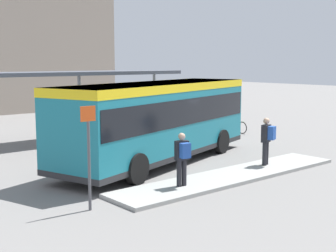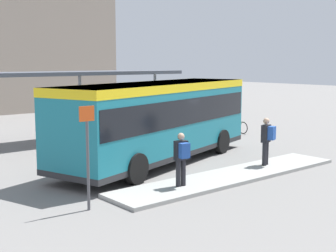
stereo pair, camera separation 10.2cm
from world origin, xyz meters
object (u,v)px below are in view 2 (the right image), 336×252
at_px(city_bus, 158,116).
at_px(pedestrian_companion, 182,156).
at_px(pedestrian_waiting, 267,138).
at_px(bicycle_green, 237,127).
at_px(potted_planter_near_shelter, 161,124).
at_px(bicycle_orange, 225,126).
at_px(platform_sign, 88,153).

height_order(city_bus, pedestrian_companion, city_bus).
bearing_deg(pedestrian_waiting, bicycle_green, -58.81).
bearing_deg(bicycle_green, potted_planter_near_shelter, -113.74).
bearing_deg(bicycle_green, pedestrian_companion, -57.14).
bearing_deg(bicycle_orange, bicycle_green, 11.22).
bearing_deg(pedestrian_companion, platform_sign, 98.62).
bearing_deg(bicycle_green, pedestrian_waiting, -42.01).
bearing_deg(city_bus, pedestrian_waiting, -70.97).
height_order(potted_planter_near_shelter, platform_sign, platform_sign).
bearing_deg(pedestrian_companion, city_bus, -17.89).
height_order(pedestrian_companion, bicycle_green, pedestrian_companion).
bearing_deg(pedestrian_companion, potted_planter_near_shelter, -24.91).
xyz_separation_m(bicycle_green, potted_planter_near_shelter, (-4.06, 1.70, 0.33)).
bearing_deg(platform_sign, pedestrian_waiting, 0.62).
relative_size(city_bus, pedestrian_waiting, 5.83).
height_order(pedestrian_waiting, platform_sign, platform_sign).
distance_m(bicycle_green, potted_planter_near_shelter, 4.41).
height_order(city_bus, potted_planter_near_shelter, city_bus).
xyz_separation_m(city_bus, bicycle_green, (8.22, 3.26, -1.49)).
distance_m(city_bus, bicycle_green, 8.97).
xyz_separation_m(pedestrian_waiting, platform_sign, (-7.62, -0.08, 0.42)).
relative_size(potted_planter_near_shelter, platform_sign, 0.46).
bearing_deg(potted_planter_near_shelter, platform_sign, -137.93).
bearing_deg(city_bus, pedestrian_companion, -135.80).
xyz_separation_m(city_bus, bicycle_orange, (8.03, 4.00, -1.50)).
bearing_deg(bicycle_green, platform_sign, -64.40).
distance_m(city_bus, pedestrian_companion, 4.12).
distance_m(city_bus, platform_sign, 6.20).
bearing_deg(pedestrian_waiting, platform_sign, 72.79).
distance_m(pedestrian_waiting, bicycle_green, 8.81).
bearing_deg(potted_planter_near_shelter, bicycle_green, -22.71).
bearing_deg(pedestrian_companion, bicycle_green, -45.45).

